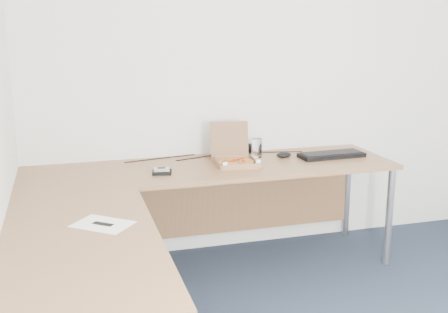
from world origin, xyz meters
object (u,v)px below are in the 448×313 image
object	(u,v)px
keyboard	(331,155)
wallet	(162,172)
pizza_box	(235,160)
drinking_glass	(257,148)
desk	(178,192)

from	to	relation	value
keyboard	wallet	xyz separation A→B (m)	(-1.25, -0.10, -0.00)
pizza_box	keyboard	world-z (taller)	pizza_box
drinking_glass	pizza_box	bearing A→B (deg)	-142.48
desk	wallet	xyz separation A→B (m)	(-0.03, 0.33, 0.04)
pizza_box	drinking_glass	world-z (taller)	pizza_box
drinking_glass	keyboard	bearing A→B (deg)	-16.69
drinking_glass	wallet	bearing A→B (deg)	-160.54
pizza_box	wallet	distance (m)	0.53
desk	pizza_box	world-z (taller)	pizza_box
desk	drinking_glass	xyz separation A→B (m)	(0.70, 0.59, 0.10)
pizza_box	drinking_glass	size ratio (longest dim) A/B	2.30
drinking_glass	keyboard	size ratio (longest dim) A/B	0.28
desk	keyboard	distance (m)	1.29
drinking_glass	wallet	xyz separation A→B (m)	(-0.73, -0.26, -0.06)
drinking_glass	desk	bearing A→B (deg)	-140.11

